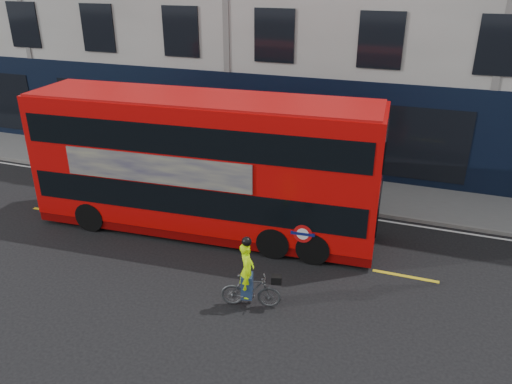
% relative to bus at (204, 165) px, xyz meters
% --- Properties ---
extents(ground, '(120.00, 120.00, 0.00)m').
position_rel_bus_xyz_m(ground, '(-1.60, -2.20, -2.26)').
color(ground, black).
rests_on(ground, ground).
extents(pavement, '(60.00, 3.00, 0.12)m').
position_rel_bus_xyz_m(pavement, '(-1.60, 4.30, -2.20)').
color(pavement, slate).
rests_on(pavement, ground).
extents(kerb, '(60.00, 0.12, 0.13)m').
position_rel_bus_xyz_m(kerb, '(-1.60, 2.80, -2.19)').
color(kerb, slate).
rests_on(kerb, ground).
extents(road_edge_line, '(58.00, 0.10, 0.01)m').
position_rel_bus_xyz_m(road_edge_line, '(-1.60, 2.50, -2.25)').
color(road_edge_line, silver).
rests_on(road_edge_line, ground).
extents(lane_dashes, '(58.00, 0.12, 0.01)m').
position_rel_bus_xyz_m(lane_dashes, '(-1.60, -0.70, -2.25)').
color(lane_dashes, gold).
rests_on(lane_dashes, ground).
extents(bus, '(11.06, 3.17, 4.40)m').
position_rel_bus_xyz_m(bus, '(0.00, 0.00, 0.00)').
color(bus, red).
rests_on(bus, ground).
extents(cyclist, '(1.59, 0.77, 1.99)m').
position_rel_bus_xyz_m(cyclist, '(2.75, -3.40, -1.59)').
color(cyclist, '#474A4C').
rests_on(cyclist, ground).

